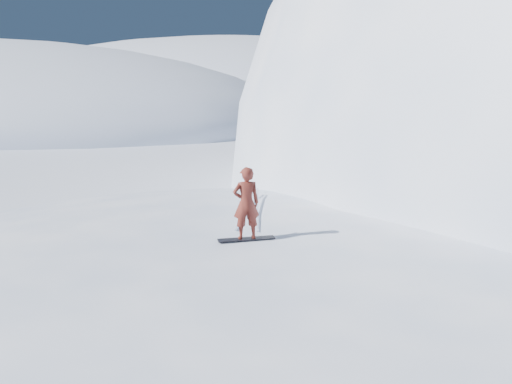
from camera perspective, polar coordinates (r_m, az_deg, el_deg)
ground at (r=12.31m, az=1.40°, el=-19.60°), size 400.00×400.00×0.00m
near_ridge at (r=14.76m, az=8.15°, el=-14.03°), size 36.00×28.00×4.80m
far_ridge_c at (r=127.62m, az=-4.41°, el=9.16°), size 140.00×90.00×36.00m
wind_bumps at (r=14.22m, az=1.24°, el=-14.96°), size 16.00×14.40×1.00m
snowboard at (r=13.51m, az=-1.11°, el=-5.37°), size 1.51×0.98×0.03m
snowboarder at (r=13.25m, az=-1.13°, el=-1.29°), size 0.85×0.75×1.95m
board_tracks at (r=17.16m, az=-0.45°, el=-1.55°), size 1.76×5.92×0.04m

